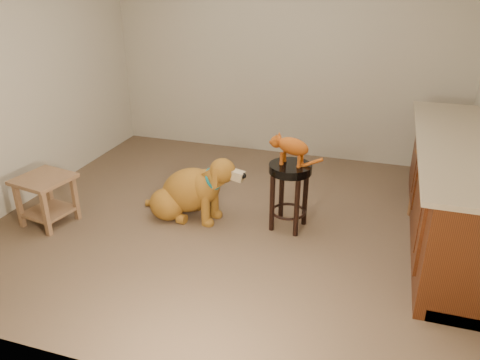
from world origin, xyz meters
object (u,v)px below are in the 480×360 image
(padded_stool, at_px, (290,183))
(tabby_kitten, at_px, (290,147))
(side_table, at_px, (46,193))
(golden_retriever, at_px, (190,192))
(wood_stool, at_px, (438,189))

(padded_stool, xyz_separation_m, tabby_kitten, (-0.01, 0.00, 0.36))
(side_table, distance_m, golden_retriever, 1.37)
(golden_retriever, distance_m, tabby_kitten, 1.11)
(padded_stool, bearing_deg, tabby_kitten, 166.20)
(padded_stool, bearing_deg, golden_retriever, -174.77)
(side_table, relative_size, tabby_kitten, 1.07)
(padded_stool, height_order, side_table, padded_stool)
(golden_retriever, bearing_deg, wood_stool, 21.09)
(side_table, bearing_deg, wood_stool, 17.74)
(padded_stool, relative_size, wood_stool, 0.92)
(padded_stool, height_order, wood_stool, wood_stool)
(wood_stool, distance_m, tabby_kitten, 1.50)
(wood_stool, height_order, side_table, wood_stool)
(golden_retriever, height_order, tabby_kitten, tabby_kitten)
(padded_stool, relative_size, golden_retriever, 0.57)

